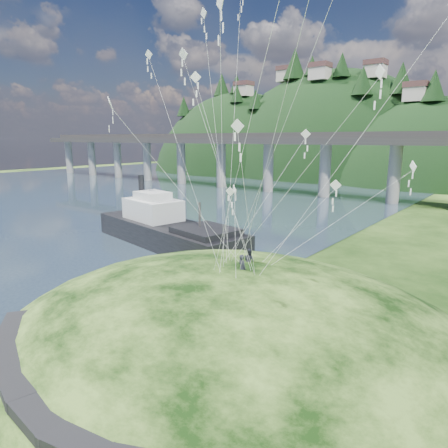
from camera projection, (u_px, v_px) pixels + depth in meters
The scene contains 10 objects.
ground at pixel (134, 320), 30.45m from camera, with size 320.00×320.00×0.00m, color black.
water at pixel (40, 195), 97.07m from camera, with size 240.00×240.00×0.00m, color #314559.
grass_hill at pixel (234, 362), 27.46m from camera, with size 36.00×32.00×13.00m.
footpath at pixel (69, 398), 18.01m from camera, with size 22.29×5.84×0.83m.
bridge at pixel (288, 154), 98.22m from camera, with size 160.00×11.00×15.00m.
far_ridge at pixel (314, 195), 152.19m from camera, with size 153.00×70.00×94.50m.
work_barge at pixel (166, 228), 51.64m from camera, with size 25.54×11.02×8.66m.
wooden_dock at pixel (161, 275), 39.36m from camera, with size 12.03×4.89×0.85m.
kite_flyers at pixel (247, 251), 27.84m from camera, with size 1.75×2.82×2.08m.
kite_swarm at pixel (274, 81), 24.36m from camera, with size 19.73×17.27×17.97m.
Camera 1 is at (22.87, -17.93, 13.54)m, focal length 32.00 mm.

